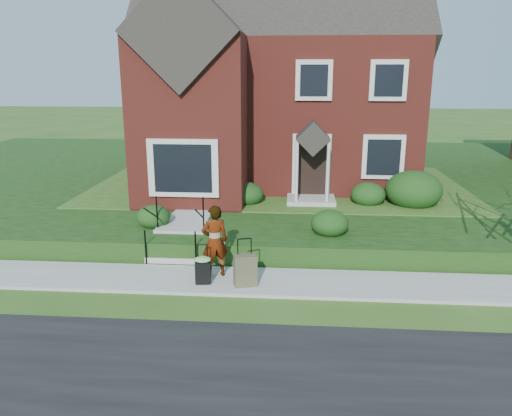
# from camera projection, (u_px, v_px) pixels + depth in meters

# --- Properties ---
(ground) EXTENTS (120.00, 120.00, 0.00)m
(ground) POSITION_uv_depth(u_px,v_px,m) (266.00, 284.00, 11.87)
(ground) COLOR #2D5119
(ground) RESTS_ON ground
(sidewalk) EXTENTS (60.00, 1.60, 0.08)m
(sidewalk) POSITION_uv_depth(u_px,v_px,m) (266.00, 282.00, 11.86)
(sidewalk) COLOR #9E9B93
(sidewalk) RESTS_ON ground
(terrace) EXTENTS (44.00, 20.00, 0.60)m
(terrace) POSITION_uv_depth(u_px,v_px,m) (371.00, 179.00, 21.98)
(terrace) COLOR #14330E
(terrace) RESTS_ON ground
(walkway) EXTENTS (1.20, 6.00, 0.06)m
(walkway) POSITION_uv_depth(u_px,v_px,m) (200.00, 203.00, 16.70)
(walkway) COLOR #9E9B93
(walkway) RESTS_ON terrace
(main_house) EXTENTS (10.40, 10.20, 9.40)m
(main_house) POSITION_uv_depth(u_px,v_px,m) (275.00, 61.00, 19.73)
(main_house) COLOR maroon
(main_house) RESTS_ON terrace
(front_steps) EXTENTS (1.40, 2.02, 1.50)m
(front_steps) POSITION_uv_depth(u_px,v_px,m) (179.00, 237.00, 13.70)
(front_steps) COLOR #9E9B93
(front_steps) RESTS_ON ground
(foundation_shrubs) EXTENTS (10.42, 4.69, 1.29)m
(foundation_shrubs) POSITION_uv_depth(u_px,v_px,m) (322.00, 192.00, 16.15)
(foundation_shrubs) COLOR black
(foundation_shrubs) RESTS_ON terrace
(woman) EXTENTS (0.75, 0.62, 1.76)m
(woman) POSITION_uv_depth(u_px,v_px,m) (215.00, 241.00, 11.92)
(woman) COLOR #999999
(woman) RESTS_ON sidewalk
(suitcase_black) EXTENTS (0.43, 0.37, 0.95)m
(suitcase_black) POSITION_uv_depth(u_px,v_px,m) (203.00, 269.00, 11.60)
(suitcase_black) COLOR black
(suitcase_black) RESTS_ON sidewalk
(suitcase_olive) EXTENTS (0.58, 0.42, 1.13)m
(suitcase_olive) POSITION_uv_depth(u_px,v_px,m) (245.00, 270.00, 11.48)
(suitcase_olive) COLOR #4F4D34
(suitcase_olive) RESTS_ON sidewalk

